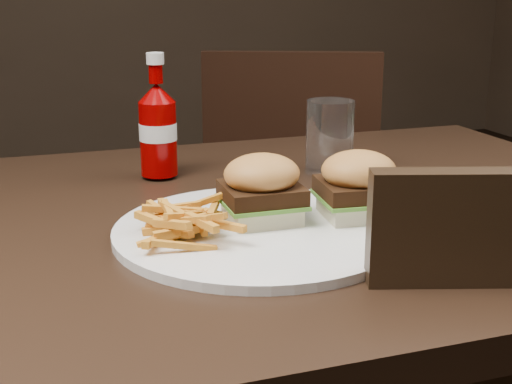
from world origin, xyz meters
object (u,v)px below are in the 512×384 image
object	(u,v)px
plate	(259,231)
tumbler	(330,138)
chair_far	(291,218)
ketchup_bottle	(158,139)
dining_table	(240,224)

from	to	relation	value
plate	tumbler	size ratio (longest dim) A/B	2.97
tumbler	plate	bearing A→B (deg)	-129.75
chair_far	tumbler	size ratio (longest dim) A/B	3.71
ketchup_bottle	tumbler	bearing A→B (deg)	-12.08
dining_table	plate	distance (m)	0.10
chair_far	tumbler	xyz separation A→B (m)	(-0.22, -0.70, 0.38)
plate	ketchup_bottle	distance (m)	0.30
chair_far	ketchup_bottle	world-z (taller)	ketchup_bottle
ketchup_bottle	plate	bearing A→B (deg)	-78.63
dining_table	chair_far	world-z (taller)	dining_table
chair_far	tumbler	world-z (taller)	tumbler
dining_table	tumbler	world-z (taller)	tumbler
plate	tumbler	bearing A→B (deg)	50.25
plate	tumbler	distance (m)	0.31
ketchup_bottle	dining_table	bearing A→B (deg)	-70.71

